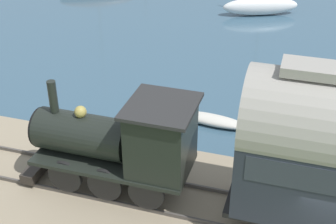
% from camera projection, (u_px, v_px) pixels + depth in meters
% --- Properties ---
extents(steam_locomotive, '(2.05, 5.31, 3.33)m').
position_uv_depth(steam_locomotive, '(122.00, 140.00, 13.63)').
color(steam_locomotive, black).
rests_on(steam_locomotive, rail_embankment).
extents(sailboat_white, '(2.92, 4.91, 5.30)m').
position_uv_depth(sailboat_white, '(261.00, 6.00, 29.99)').
color(sailboat_white, white).
rests_on(sailboat_white, harbor_water).
extents(rowboat_far_out, '(1.04, 3.01, 0.38)m').
position_uv_depth(rowboat_far_out, '(212.00, 120.00, 18.66)').
color(rowboat_far_out, beige).
rests_on(rowboat_far_out, harbor_water).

